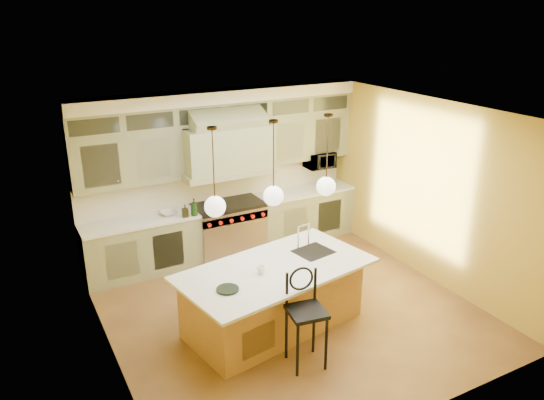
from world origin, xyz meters
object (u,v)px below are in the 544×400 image
range (229,228)px  microwave (320,160)px  counter_stool (306,312)px  kitchen_island (274,296)px

range → microwave: bearing=3.1°
microwave → counter_stool: bearing=-125.2°
kitchen_island → counter_stool: kitchen_island is taller
microwave → range: bearing=-176.9°
range → counter_stool: size_ratio=0.96×
kitchen_island → microwave: (2.34, 2.50, 0.98)m
range → kitchen_island: (-0.39, -2.40, -0.01)m
kitchen_island → microwave: size_ratio=5.13×
counter_stool → microwave: bearing=63.7°
range → microwave: 2.18m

